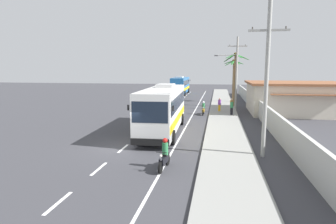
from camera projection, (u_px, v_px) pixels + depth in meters
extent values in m
plane|color=#3A3A3F|center=(125.00, 147.00, 19.23)|extent=(160.00, 160.00, 0.00)
cube|color=gray|center=(224.00, 122.00, 27.80)|extent=(3.20, 90.00, 0.14)
cube|color=white|center=(58.00, 203.00, 11.22)|extent=(0.16, 2.00, 0.01)
cube|color=white|center=(99.00, 169.00, 15.04)|extent=(0.16, 2.00, 0.01)
cube|color=white|center=(123.00, 148.00, 18.86)|extent=(0.16, 2.00, 0.01)
cube|color=white|center=(139.00, 135.00, 22.68)|extent=(0.16, 2.00, 0.01)
cube|color=white|center=(151.00, 125.00, 26.50)|extent=(0.16, 2.00, 0.01)
cube|color=white|center=(159.00, 118.00, 30.32)|extent=(0.16, 2.00, 0.01)
cube|color=white|center=(166.00, 113.00, 34.15)|extent=(0.16, 2.00, 0.01)
cube|color=white|center=(171.00, 108.00, 37.97)|extent=(0.16, 2.00, 0.01)
cube|color=white|center=(175.00, 105.00, 41.79)|extent=(0.16, 2.00, 0.01)
cube|color=white|center=(179.00, 102.00, 45.61)|extent=(0.16, 2.00, 0.01)
cube|color=white|center=(182.00, 99.00, 49.43)|extent=(0.16, 2.00, 0.01)
cube|color=white|center=(185.00, 97.00, 53.25)|extent=(0.16, 2.00, 0.01)
cube|color=white|center=(187.00, 95.00, 57.07)|extent=(0.16, 2.00, 0.01)
cube|color=white|center=(189.00, 93.00, 60.89)|extent=(0.16, 2.00, 0.01)
cube|color=white|center=(191.00, 92.00, 64.71)|extent=(0.16, 2.00, 0.01)
cube|color=white|center=(193.00, 114.00, 33.27)|extent=(0.14, 70.00, 0.01)
cube|color=#B2B2AD|center=(259.00, 109.00, 30.92)|extent=(0.24, 60.00, 1.87)
cube|color=white|center=(163.00, 108.00, 23.53)|extent=(2.97, 11.34, 3.27)
cube|color=#192333|center=(164.00, 101.00, 23.64)|extent=(2.97, 10.44, 1.05)
cube|color=#192333|center=(150.00, 112.00, 17.98)|extent=(2.35, 0.19, 1.37)
cube|color=yellow|center=(163.00, 117.00, 23.64)|extent=(3.00, 11.11, 0.59)
cube|color=black|center=(150.00, 142.00, 18.18)|extent=(2.51, 0.25, 0.44)
cube|color=#B7B7B7|center=(166.00, 86.00, 24.64)|extent=(1.50, 2.53, 0.28)
cube|color=black|center=(173.00, 108.00, 17.96)|extent=(0.12, 0.08, 0.36)
cube|color=black|center=(128.00, 108.00, 18.35)|extent=(0.12, 0.08, 0.36)
cylinder|color=black|center=(172.00, 137.00, 19.73)|extent=(0.36, 1.05, 1.04)
cylinder|color=black|center=(137.00, 136.00, 20.06)|extent=(0.36, 1.05, 1.04)
cylinder|color=black|center=(182.00, 119.00, 26.89)|extent=(0.36, 1.05, 1.04)
cylinder|color=black|center=(156.00, 119.00, 27.22)|extent=(0.36, 1.05, 1.04)
cube|color=#2366A8|center=(180.00, 85.00, 59.12)|extent=(2.59, 11.17, 3.06)
cube|color=#192333|center=(180.00, 82.00, 58.85)|extent=(2.62, 10.28, 0.98)
cube|color=#192333|center=(184.00, 82.00, 64.45)|extent=(2.38, 0.10, 1.28)
cube|color=yellow|center=(180.00, 88.00, 59.23)|extent=(2.63, 10.95, 0.55)
cube|color=black|center=(184.00, 89.00, 64.81)|extent=(2.54, 0.16, 0.44)
cube|color=#B7B7B7|center=(180.00, 77.00, 57.51)|extent=(1.42, 2.46, 0.28)
cube|color=black|center=(177.00, 81.00, 64.47)|extent=(0.12, 0.08, 0.36)
cube|color=black|center=(190.00, 81.00, 63.96)|extent=(0.12, 0.08, 0.36)
cylinder|color=black|center=(177.00, 90.00, 63.36)|extent=(0.32, 1.04, 1.04)
cylinder|color=black|center=(188.00, 90.00, 62.92)|extent=(0.32, 1.04, 1.04)
cylinder|color=black|center=(172.00, 93.00, 56.29)|extent=(0.32, 1.04, 1.04)
cylinder|color=black|center=(185.00, 93.00, 55.85)|extent=(0.32, 1.04, 1.04)
cylinder|color=black|center=(203.00, 113.00, 32.11)|extent=(0.11, 0.60, 0.60)
cylinder|color=black|center=(204.00, 111.00, 33.43)|extent=(0.13, 0.60, 0.60)
cube|color=gold|center=(203.00, 110.00, 32.69)|extent=(0.25, 1.10, 0.36)
cube|color=black|center=(203.00, 108.00, 32.95)|extent=(0.25, 0.60, 0.12)
cylinder|color=gray|center=(203.00, 110.00, 32.18)|extent=(0.06, 0.32, 0.67)
cylinder|color=black|center=(203.00, 106.00, 32.21)|extent=(0.56, 0.05, 0.04)
sphere|color=#EAEACC|center=(203.00, 108.00, 32.12)|extent=(0.14, 0.14, 0.14)
cylinder|color=#2D7A47|center=(203.00, 106.00, 32.86)|extent=(0.32, 0.32, 0.56)
sphere|color=white|center=(204.00, 102.00, 32.80)|extent=(0.26, 0.26, 0.26)
cylinder|color=black|center=(160.00, 168.00, 14.31)|extent=(0.15, 0.61, 0.60)
cylinder|color=black|center=(167.00, 160.00, 15.60)|extent=(0.17, 0.61, 0.60)
cube|color=black|center=(164.00, 160.00, 14.87)|extent=(0.34, 1.12, 0.36)
cube|color=black|center=(165.00, 155.00, 15.13)|extent=(0.29, 0.62, 0.12)
cylinder|color=gray|center=(161.00, 161.00, 14.38)|extent=(0.09, 0.32, 0.67)
cylinder|color=black|center=(162.00, 152.00, 14.40)|extent=(0.56, 0.09, 0.04)
sphere|color=#EAEACC|center=(161.00, 156.00, 14.31)|extent=(0.14, 0.14, 0.14)
cylinder|color=#2D7A47|center=(165.00, 149.00, 15.03)|extent=(0.32, 0.32, 0.65)
sphere|color=red|center=(165.00, 140.00, 14.96)|extent=(0.26, 0.26, 0.26)
cylinder|color=black|center=(231.00, 109.00, 34.04)|extent=(0.28, 0.28, 0.77)
cylinder|color=gold|center=(232.00, 103.00, 33.94)|extent=(0.36, 0.36, 0.61)
sphere|color=beige|center=(232.00, 99.00, 33.88)|extent=(0.24, 0.24, 0.24)
cylinder|color=gold|center=(219.00, 108.00, 34.68)|extent=(0.28, 0.28, 0.77)
cylinder|color=#75388E|center=(219.00, 102.00, 34.58)|extent=(0.36, 0.36, 0.61)
sphere|color=#9E704C|center=(220.00, 99.00, 34.52)|extent=(0.21, 0.21, 0.21)
cylinder|color=black|center=(232.00, 111.00, 31.79)|extent=(0.28, 0.28, 0.80)
cylinder|color=#2D7A47|center=(232.00, 105.00, 31.68)|extent=(0.36, 0.36, 0.63)
sphere|color=brown|center=(232.00, 101.00, 31.62)|extent=(0.24, 0.24, 0.24)
cylinder|color=#9E9E99|center=(266.00, 80.00, 16.45)|extent=(0.24, 0.24, 9.17)
cube|color=#9E9E99|center=(269.00, 30.00, 16.03)|extent=(2.26, 0.12, 0.12)
cylinder|color=#4C4742|center=(252.00, 28.00, 16.16)|extent=(0.08, 0.08, 0.16)
cylinder|color=#4C4742|center=(286.00, 28.00, 15.85)|extent=(0.08, 0.08, 0.16)
cylinder|color=#9E9E99|center=(236.00, 74.00, 35.69)|extent=(0.24, 0.24, 9.17)
cube|color=#9E9E99|center=(237.00, 46.00, 35.18)|extent=(2.36, 0.12, 0.12)
cylinder|color=#4C4742|center=(230.00, 45.00, 35.32)|extent=(0.08, 0.08, 0.16)
cylinder|color=#4C4742|center=(245.00, 45.00, 35.00)|extent=(0.08, 0.08, 0.16)
cylinder|color=#9E9E99|center=(227.00, 55.00, 35.56)|extent=(2.58, 0.09, 0.09)
cube|color=#4C4C51|center=(216.00, 56.00, 35.78)|extent=(0.44, 0.24, 0.14)
cylinder|color=brown|center=(235.00, 81.00, 38.99)|extent=(0.32, 0.32, 7.12)
ellipsoid|color=#28702D|center=(243.00, 57.00, 38.50)|extent=(1.95, 0.67, 0.91)
ellipsoid|color=#28702D|center=(237.00, 57.00, 39.37)|extent=(0.70, 1.95, 0.91)
ellipsoid|color=#28702D|center=(230.00, 58.00, 39.03)|extent=(1.77, 1.13, 1.15)
ellipsoid|color=#28702D|center=(231.00, 56.00, 37.94)|extent=(1.64, 1.65, 0.73)
ellipsoid|color=#28702D|center=(239.00, 56.00, 37.56)|extent=(1.12, 1.95, 0.73)
sphere|color=brown|center=(236.00, 54.00, 38.45)|extent=(0.56, 0.56, 0.56)
cylinder|color=brown|center=(233.00, 82.00, 44.34)|extent=(0.25, 0.25, 6.38)
ellipsoid|color=#28702D|center=(239.00, 62.00, 43.86)|extent=(1.60, 0.57, 0.66)
ellipsoid|color=#28702D|center=(238.00, 62.00, 44.27)|extent=(1.43, 1.32, 0.53)
ellipsoid|color=#28702D|center=(233.00, 62.00, 44.64)|extent=(0.55, 1.63, 0.52)
ellipsoid|color=#28702D|center=(229.00, 62.00, 44.23)|extent=(1.61, 0.82, 0.60)
ellipsoid|color=#28702D|center=(229.00, 63.00, 43.81)|extent=(1.51, 0.78, 0.88)
ellipsoid|color=#28702D|center=(233.00, 63.00, 43.24)|extent=(0.79, 1.57, 0.75)
ellipsoid|color=#28702D|center=(237.00, 62.00, 43.21)|extent=(1.17, 1.48, 0.70)
sphere|color=brown|center=(234.00, 61.00, 43.85)|extent=(0.56, 0.56, 0.56)
cube|color=beige|center=(296.00, 99.00, 33.76)|extent=(10.52, 8.67, 3.44)
cube|color=brown|center=(297.00, 83.00, 33.48)|extent=(11.15, 9.20, 0.24)
cube|color=brown|center=(308.00, 95.00, 29.06)|extent=(7.36, 0.80, 0.10)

